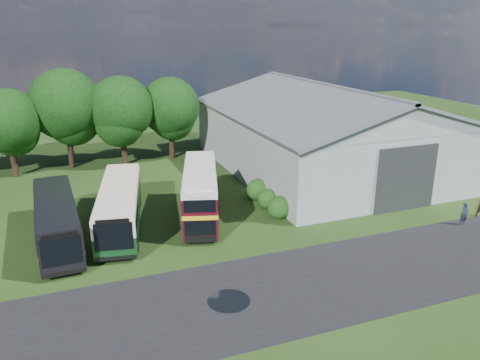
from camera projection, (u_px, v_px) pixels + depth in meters
name	position (u px, v px, depth m)	size (l,w,h in m)	color
ground	(236.00, 269.00, 26.95)	(120.00, 120.00, 0.00)	black
asphalt_road	(307.00, 285.00, 25.30)	(60.00, 8.00, 0.02)	black
puddle	(229.00, 301.00, 23.78)	(2.20, 2.20, 0.01)	black
storage_shed	(324.00, 126.00, 44.89)	(18.80, 24.80, 8.15)	gray
tree_left_b	(8.00, 121.00, 41.73)	(5.78, 5.78, 8.16)	black
tree_mid	(65.00, 105.00, 44.28)	(6.80, 6.80, 9.60)	black
tree_right_a	(121.00, 108.00, 45.24)	(6.26, 6.26, 8.83)	black
tree_right_b	(170.00, 107.00, 47.72)	(5.98, 5.98, 8.45)	black
shrub_front	(279.00, 217.00, 34.16)	(1.70, 1.70, 1.70)	#194714
shrub_mid	(268.00, 208.00, 35.94)	(1.60, 1.60, 1.60)	#194714
shrub_back	(258.00, 199.00, 37.71)	(1.80, 1.80, 1.80)	#194714
bus_green_single	(120.00, 206.00, 31.95)	(4.54, 11.26, 3.03)	black
bus_maroon_double	(200.00, 193.00, 33.33)	(4.79, 9.32, 3.89)	black
bus_dark_single	(57.00, 220.00, 29.83)	(2.89, 10.63, 2.91)	black
visitor_a	(465.00, 214.00, 32.59)	(0.60, 0.39, 1.64)	#171D34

